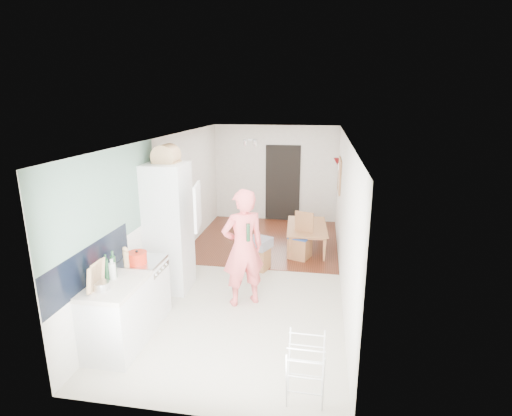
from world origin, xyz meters
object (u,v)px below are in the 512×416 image
(dining_chair, at_px, (300,236))
(drying_rack, at_px, (305,372))
(stool, at_px, (259,258))
(person, at_px, (243,238))
(dining_table, at_px, (308,239))

(dining_chair, height_order, drying_rack, dining_chair)
(stool, bearing_deg, person, -92.04)
(person, distance_m, drying_rack, 2.40)
(dining_table, height_order, drying_rack, drying_rack)
(dining_chair, relative_size, stool, 2.18)
(dining_table, distance_m, dining_chair, 0.62)
(dining_table, height_order, dining_chair, dining_chair)
(dining_table, distance_m, drying_rack, 4.57)
(stool, relative_size, drying_rack, 0.57)
(dining_table, xyz_separation_m, stool, (-0.86, -1.22, -0.01))
(dining_table, xyz_separation_m, drying_rack, (0.15, -4.57, 0.16))
(person, relative_size, dining_table, 1.74)
(drying_rack, bearing_deg, dining_table, 93.00)
(stool, xyz_separation_m, drying_rack, (1.02, -3.35, 0.16))
(dining_chair, bearing_deg, stool, -117.76)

